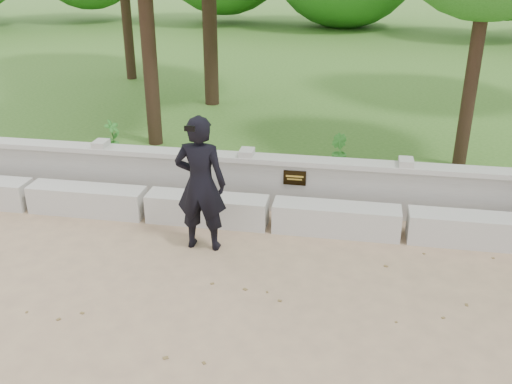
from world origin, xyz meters
TOP-DOWN VIEW (x-y plane):
  - ground at (0.00, 0.00)m, footprint 80.00×80.00m
  - lawn at (0.00, 14.00)m, footprint 40.00×22.00m
  - concrete_bench at (0.00, 1.90)m, footprint 11.90×0.45m
  - parapet_wall at (0.00, 2.60)m, footprint 12.50×0.35m
  - man_main at (-0.87, 1.13)m, footprint 0.72×0.64m
  - shrub_a at (-3.48, 4.14)m, footprint 0.35×0.40m
  - shrub_b at (0.92, 4.05)m, footprint 0.41×0.43m

SIDE VIEW (x-z plane):
  - ground at x=0.00m, z-range 0.00..0.00m
  - lawn at x=0.00m, z-range 0.00..0.25m
  - concrete_bench at x=0.00m, z-range 0.00..0.45m
  - parapet_wall at x=0.00m, z-range 0.01..0.91m
  - shrub_b at x=0.92m, z-range 0.25..0.86m
  - shrub_a at x=-3.48m, z-range 0.25..0.89m
  - man_main at x=-0.87m, z-range 0.00..1.97m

